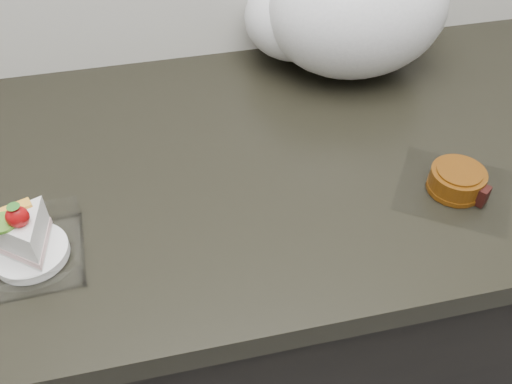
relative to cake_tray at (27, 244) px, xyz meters
name	(u,v)px	position (x,y,z in m)	size (l,w,h in m)	color
counter	(241,319)	(0.30, 0.14, -0.48)	(2.04, 0.64, 0.90)	black
cake_tray	(27,244)	(0.00, 0.00, 0.00)	(0.14, 0.14, 0.10)	white
mooncake_wrap	(457,182)	(0.60, 0.00, -0.01)	(0.21, 0.21, 0.04)	white
plastic_bag	(345,9)	(0.54, 0.35, 0.09)	(0.39, 0.32, 0.29)	white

